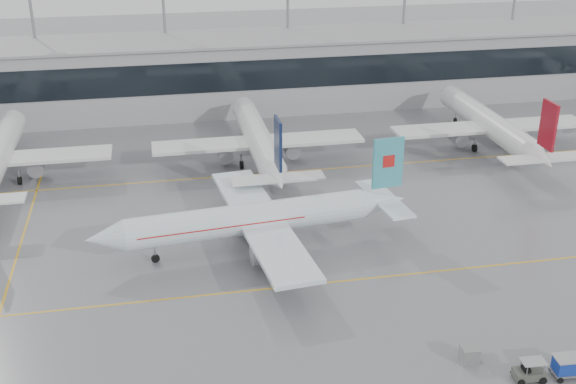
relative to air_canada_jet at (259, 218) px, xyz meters
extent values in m
plane|color=slate|center=(3.87, -8.83, -3.56)|extent=(320.00, 320.00, 0.00)
cube|color=gold|center=(3.87, -8.83, -3.56)|extent=(120.00, 0.25, 0.01)
cube|color=gold|center=(3.87, 21.17, -3.56)|extent=(120.00, 0.25, 0.01)
cube|color=gold|center=(-26.13, 6.17, -3.56)|extent=(0.25, 60.00, 0.01)
cube|color=#959598|center=(3.87, 53.17, 2.44)|extent=(180.00, 15.00, 12.00)
cube|color=black|center=(3.87, 45.62, 3.94)|extent=(180.00, 0.20, 5.00)
cube|color=gray|center=(3.87, 53.17, 8.64)|extent=(182.00, 16.00, 0.40)
cylinder|color=gray|center=(-29.13, 59.17, 7.44)|extent=(0.50, 0.50, 22.00)
cylinder|color=gray|center=(-7.13, 59.17, 7.44)|extent=(0.50, 0.50, 22.00)
cylinder|color=gray|center=(14.87, 59.17, 7.44)|extent=(0.50, 0.50, 22.00)
cylinder|color=gray|center=(36.87, 59.17, 7.44)|extent=(0.50, 0.50, 22.00)
cylinder|color=gray|center=(58.87, 59.17, 7.44)|extent=(0.50, 0.50, 22.00)
cylinder|color=silver|center=(-1.28, -0.13, 0.09)|extent=(26.50, 6.17, 3.45)
cone|color=silver|center=(-16.34, -1.71, 0.09)|extent=(4.34, 3.85, 3.45)
cone|color=silver|center=(14.57, 1.53, 0.09)|extent=(5.93, 4.01, 3.45)
cube|color=silver|center=(0.21, 0.02, -0.31)|extent=(7.94, 28.84, 0.45)
cube|color=silver|center=(14.77, 1.55, 0.39)|extent=(3.93, 11.18, 0.25)
cube|color=teal|center=(14.97, 1.57, 4.75)|extent=(3.62, 0.72, 5.88)
cylinder|color=gray|center=(0.21, -4.80, -1.81)|extent=(3.80, 2.46, 2.10)
cylinder|color=gray|center=(-0.79, 4.74, -1.81)|extent=(3.80, 2.46, 2.10)
cylinder|color=gray|center=(-11.37, -1.19, -2.37)|extent=(0.20, 0.20, 1.48)
cylinder|color=black|center=(-11.37, -1.19, -3.11)|extent=(0.93, 0.39, 0.90)
cylinder|color=gray|center=(1.48, -2.46, -2.27)|extent=(0.24, 0.24, 1.48)
cylinder|color=black|center=(1.48, -2.46, -3.01)|extent=(1.14, 0.56, 1.10)
cylinder|color=gray|center=(0.93, 2.71, -2.27)|extent=(0.24, 0.24, 1.48)
cylinder|color=black|center=(0.93, 2.71, -3.01)|extent=(1.14, 0.56, 1.10)
cube|color=#B70F0F|center=(14.97, 1.57, 5.01)|extent=(1.44, 0.59, 1.40)
cube|color=#B70F0F|center=(-4.27, -0.45, 0.29)|extent=(18.27, 5.34, 0.12)
cone|color=silver|center=(-31.13, 41.85, 0.24)|extent=(3.59, 4.00, 3.59)
cylinder|color=gray|center=(-26.33, 25.17, -1.66)|extent=(2.10, 3.60, 2.10)
cylinder|color=gray|center=(-31.13, 36.85, -2.34)|extent=(0.20, 0.20, 1.56)
cylinder|color=black|center=(-31.13, 36.85, -3.11)|extent=(0.30, 0.90, 0.90)
cylinder|color=gray|center=(-28.53, 23.67, -2.24)|extent=(0.24, 0.24, 1.56)
cylinder|color=black|center=(-28.53, 23.67, -3.01)|extent=(0.45, 1.10, 1.10)
cylinder|color=silver|center=(3.87, 26.17, 0.24)|extent=(3.59, 27.36, 3.59)
cone|color=silver|center=(3.87, 41.85, 0.24)|extent=(3.59, 4.00, 3.59)
cone|color=silver|center=(3.87, 9.69, 0.24)|extent=(3.59, 5.60, 3.59)
cube|color=silver|center=(3.87, 24.67, -0.16)|extent=(29.64, 5.00, 0.45)
cube|color=silver|center=(3.87, 9.49, 0.54)|extent=(11.40, 2.80, 0.25)
cube|color=#101C3C|center=(3.87, 9.29, 5.09)|extent=(0.35, 3.60, 6.12)
cylinder|color=gray|center=(-0.93, 25.17, -1.66)|extent=(2.10, 3.60, 2.10)
cylinder|color=gray|center=(8.67, 25.17, -1.66)|extent=(2.10, 3.60, 2.10)
cylinder|color=gray|center=(3.87, 36.85, -2.34)|extent=(0.20, 0.20, 1.56)
cylinder|color=black|center=(3.87, 36.85, -3.11)|extent=(0.30, 0.90, 0.90)
cylinder|color=gray|center=(1.27, 23.67, -2.24)|extent=(0.24, 0.24, 1.56)
cylinder|color=black|center=(1.27, 23.67, -3.01)|extent=(0.45, 1.10, 1.10)
cylinder|color=gray|center=(6.47, 23.67, -2.24)|extent=(0.24, 0.24, 1.56)
cylinder|color=black|center=(6.47, 23.67, -3.01)|extent=(0.45, 1.10, 1.10)
cylinder|color=silver|center=(38.87, 26.17, 0.24)|extent=(3.59, 27.36, 3.59)
cone|color=silver|center=(38.87, 41.85, 0.24)|extent=(3.59, 4.00, 3.59)
cone|color=silver|center=(38.87, 9.69, 0.24)|extent=(3.59, 5.60, 3.59)
cube|color=silver|center=(38.87, 24.67, -0.16)|extent=(29.64, 5.00, 0.45)
cube|color=silver|center=(38.87, 9.49, 0.54)|extent=(11.40, 2.80, 0.25)
cube|color=maroon|center=(38.87, 9.29, 5.09)|extent=(0.35, 3.60, 6.12)
cylinder|color=gray|center=(34.07, 25.17, -1.66)|extent=(2.10, 3.60, 2.10)
cylinder|color=gray|center=(43.67, 25.17, -1.66)|extent=(2.10, 3.60, 2.10)
cylinder|color=gray|center=(38.87, 36.85, -2.34)|extent=(0.20, 0.20, 1.56)
cylinder|color=black|center=(38.87, 36.85, -3.11)|extent=(0.30, 0.90, 0.90)
cylinder|color=gray|center=(36.27, 23.67, -2.24)|extent=(0.24, 0.24, 1.56)
cylinder|color=black|center=(36.27, 23.67, -3.01)|extent=(0.45, 1.10, 1.10)
cylinder|color=gray|center=(41.47, 23.67, -2.24)|extent=(0.24, 0.24, 1.56)
cylinder|color=black|center=(41.47, 23.67, -3.01)|extent=(0.45, 1.10, 1.10)
cube|color=#41453D|center=(18.00, -26.88, -2.99)|extent=(2.57, 1.50, 0.73)
cube|color=gray|center=(18.21, -26.89, -1.77)|extent=(2.06, 1.47, 0.06)
cube|color=black|center=(17.69, -26.86, -2.52)|extent=(0.57, 0.86, 0.42)
cylinder|color=gray|center=(19.87, -27.00, -3.04)|extent=(1.25, 0.16, 0.08)
cylinder|color=gray|center=(17.45, -27.42, -2.26)|extent=(0.08, 0.08, 0.94)
cylinder|color=gray|center=(17.52, -26.28, -2.26)|extent=(0.08, 0.08, 0.94)
cylinder|color=gray|center=(18.90, -27.51, -2.26)|extent=(0.08, 0.08, 0.94)
cylinder|color=gray|center=(18.97, -26.37, -2.26)|extent=(0.08, 0.08, 0.94)
cylinder|color=black|center=(17.03, -27.50, -3.25)|extent=(0.64, 0.25, 0.62)
cylinder|color=black|center=(17.11, -26.15, -3.25)|extent=(0.64, 0.25, 0.62)
cylinder|color=black|center=(18.90, -27.61, -3.25)|extent=(0.64, 0.25, 0.62)
cylinder|color=black|center=(18.98, -26.26, -3.25)|extent=(0.64, 0.25, 0.62)
cube|color=gray|center=(21.60, -27.10, -3.11)|extent=(3.14, 1.71, 0.18)
cube|color=#122F96|center=(21.60, -27.10, -2.39)|extent=(2.93, 1.60, 1.22)
cube|color=gray|center=(21.60, -27.10, -1.73)|extent=(3.15, 1.81, 0.10)
cylinder|color=black|center=(20.33, -27.79, -3.31)|extent=(0.52, 0.21, 0.51)
cylinder|color=black|center=(20.43, -26.26, -3.31)|extent=(0.52, 0.21, 0.51)
cube|color=slate|center=(14.22, -23.71, -2.84)|extent=(1.54, 1.45, 1.44)
camera|label=1|loc=(-10.55, -69.99, 34.30)|focal=45.00mm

